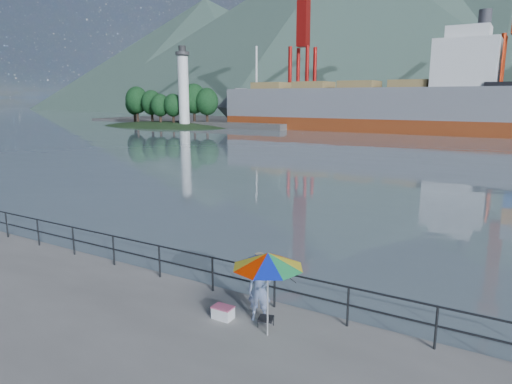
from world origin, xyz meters
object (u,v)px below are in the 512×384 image
bulk_carrier (373,105)px  cooler_bag (223,313)px  fisherman (260,290)px  beach_umbrella (268,260)px

bulk_carrier → cooler_bag: bearing=-76.0°
fisherman → beach_umbrella: (0.55, -0.58, 1.06)m
fisherman → cooler_bag: (-0.81, -0.42, -0.64)m
fisherman → cooler_bag: fisherman is taller
fisherman → bulk_carrier: size_ratio=0.03×
beach_umbrella → cooler_bag: beach_umbrella is taller
cooler_bag → bulk_carrier: bearing=102.6°
fisherman → cooler_bag: size_ratio=3.15×
fisherman → beach_umbrella: size_ratio=0.78×
beach_umbrella → bulk_carrier: bulk_carrier is taller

